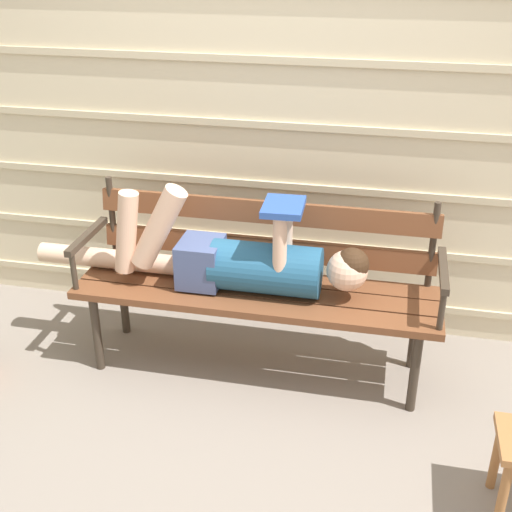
# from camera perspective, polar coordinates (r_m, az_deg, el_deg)

# --- Properties ---
(ground_plane) EXTENTS (12.00, 12.00, 0.00)m
(ground_plane) POSITION_cam_1_polar(r_m,az_deg,el_deg) (3.32, -0.55, -10.91)
(ground_plane) COLOR gray
(house_siding) EXTENTS (5.08, 0.08, 2.23)m
(house_siding) POSITION_cam_1_polar(r_m,az_deg,el_deg) (3.43, 1.93, 11.25)
(house_siding) COLOR beige
(house_siding) RESTS_ON ground
(park_bench) EXTENTS (1.75, 0.46, 0.88)m
(park_bench) POSITION_cam_1_polar(r_m,az_deg,el_deg) (3.23, 0.25, -1.61)
(park_bench) COLOR brown
(park_bench) RESTS_ON ground
(reclining_person) EXTENTS (1.66, 0.26, 0.53)m
(reclining_person) POSITION_cam_1_polar(r_m,az_deg,el_deg) (3.14, -1.61, -0.30)
(reclining_person) COLOR #23567A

